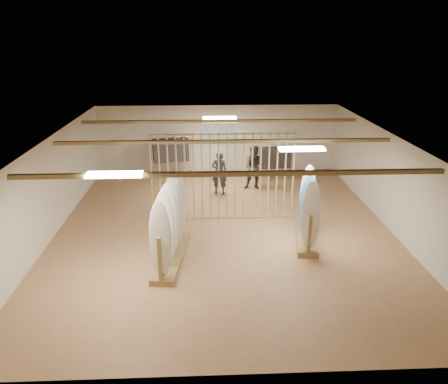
{
  "coord_description": "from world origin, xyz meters",
  "views": [
    {
      "loc": [
        -0.54,
        -12.04,
        5.62
      ],
      "look_at": [
        0.0,
        0.0,
        1.2
      ],
      "focal_mm": 35.0,
      "sensor_mm": 36.0,
      "label": 1
    }
  ],
  "objects_px": {
    "shopper_a": "(219,170)",
    "clothing_rack_a": "(171,150)",
    "rack_left": "(170,235)",
    "clothing_rack_b": "(275,158)",
    "shopper_b": "(255,165)",
    "rack_right": "(308,221)"
  },
  "relations": [
    {
      "from": "rack_right",
      "to": "shopper_a",
      "type": "relative_size",
      "value": 1.12
    },
    {
      "from": "clothing_rack_b",
      "to": "shopper_a",
      "type": "relative_size",
      "value": 0.79
    },
    {
      "from": "clothing_rack_a",
      "to": "shopper_a",
      "type": "height_order",
      "value": "shopper_a"
    },
    {
      "from": "rack_left",
      "to": "shopper_a",
      "type": "height_order",
      "value": "rack_left"
    },
    {
      "from": "rack_left",
      "to": "shopper_b",
      "type": "relative_size",
      "value": 1.4
    },
    {
      "from": "clothing_rack_b",
      "to": "shopper_a",
      "type": "height_order",
      "value": "shopper_a"
    },
    {
      "from": "rack_left",
      "to": "clothing_rack_b",
      "type": "height_order",
      "value": "rack_left"
    },
    {
      "from": "rack_right",
      "to": "clothing_rack_a",
      "type": "bearing_deg",
      "value": 133.04
    },
    {
      "from": "shopper_b",
      "to": "shopper_a",
      "type": "bearing_deg",
      "value": -153.79
    },
    {
      "from": "clothing_rack_b",
      "to": "rack_left",
      "type": "bearing_deg",
      "value": -124.99
    },
    {
      "from": "shopper_a",
      "to": "clothing_rack_a",
      "type": "bearing_deg",
      "value": -37.02
    },
    {
      "from": "rack_left",
      "to": "clothing_rack_b",
      "type": "xyz_separation_m",
      "value": [
        3.7,
        6.4,
        0.22
      ]
    },
    {
      "from": "shopper_b",
      "to": "clothing_rack_b",
      "type": "bearing_deg",
      "value": 56.58
    },
    {
      "from": "rack_left",
      "to": "clothing_rack_a",
      "type": "xyz_separation_m",
      "value": [
        -0.48,
        7.23,
        0.37
      ]
    },
    {
      "from": "rack_left",
      "to": "shopper_a",
      "type": "bearing_deg",
      "value": 80.92
    },
    {
      "from": "clothing_rack_a",
      "to": "clothing_rack_b",
      "type": "bearing_deg",
      "value": -24.3
    },
    {
      "from": "shopper_a",
      "to": "shopper_b",
      "type": "distance_m",
      "value": 1.41
    },
    {
      "from": "shopper_b",
      "to": "rack_left",
      "type": "bearing_deg",
      "value": -108.25
    },
    {
      "from": "clothing_rack_b",
      "to": "shopper_b",
      "type": "relative_size",
      "value": 0.76
    },
    {
      "from": "rack_right",
      "to": "clothing_rack_b",
      "type": "height_order",
      "value": "rack_right"
    },
    {
      "from": "rack_left",
      "to": "shopper_b",
      "type": "distance_m",
      "value": 6.08
    },
    {
      "from": "rack_right",
      "to": "clothing_rack_a",
      "type": "relative_size",
      "value": 1.22
    }
  ]
}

